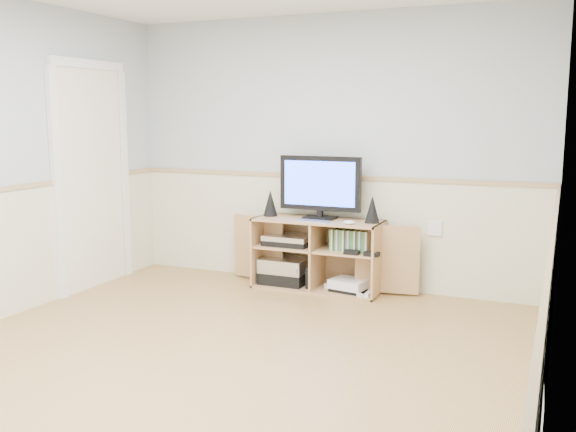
% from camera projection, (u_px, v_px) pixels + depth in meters
% --- Properties ---
extents(room, '(4.04, 4.54, 2.54)m').
position_uv_depth(room, '(207.00, 175.00, 4.05)').
color(room, tan).
rests_on(room, ground).
extents(media_cabinet, '(1.83, 0.44, 0.65)m').
position_uv_depth(media_cabinet, '(320.00, 253.00, 5.92)').
color(media_cabinet, tan).
rests_on(media_cabinet, floor).
extents(monitor, '(0.77, 0.18, 0.57)m').
position_uv_depth(monitor, '(320.00, 185.00, 5.82)').
color(monitor, black).
rests_on(monitor, media_cabinet).
extents(speaker_left, '(0.13, 0.13, 0.25)m').
position_uv_depth(speaker_left, '(270.00, 203.00, 6.01)').
color(speaker_left, black).
rests_on(speaker_left, media_cabinet).
extents(speaker_right, '(0.13, 0.13, 0.24)m').
position_uv_depth(speaker_right, '(372.00, 209.00, 5.62)').
color(speaker_right, black).
rests_on(speaker_right, media_cabinet).
extents(keyboard, '(0.30, 0.13, 0.01)m').
position_uv_depth(keyboard, '(314.00, 221.00, 5.69)').
color(keyboard, silver).
rests_on(keyboard, media_cabinet).
extents(mouse, '(0.11, 0.09, 0.04)m').
position_uv_depth(mouse, '(349.00, 222.00, 5.56)').
color(mouse, white).
rests_on(mouse, media_cabinet).
extents(av_components, '(0.51, 0.32, 0.47)m').
position_uv_depth(av_components, '(286.00, 263.00, 6.01)').
color(av_components, black).
rests_on(av_components, media_cabinet).
extents(game_consoles, '(0.46, 0.31, 0.11)m').
position_uv_depth(game_consoles, '(348.00, 285.00, 5.78)').
color(game_consoles, white).
rests_on(game_consoles, media_cabinet).
extents(game_cases, '(0.34, 0.14, 0.19)m').
position_uv_depth(game_cases, '(350.00, 240.00, 5.71)').
color(game_cases, '#3F8C3F').
rests_on(game_cases, media_cabinet).
extents(wall_outlet, '(0.12, 0.03, 0.12)m').
position_uv_depth(wall_outlet, '(435.00, 229.00, 5.64)').
color(wall_outlet, white).
rests_on(wall_outlet, wall_back).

